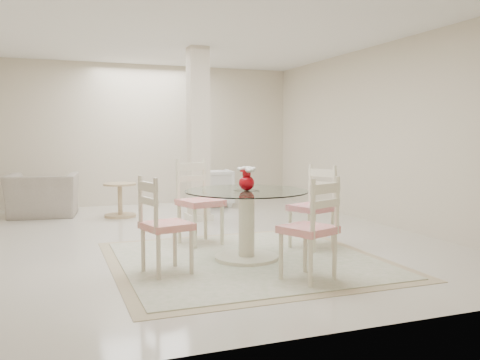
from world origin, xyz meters
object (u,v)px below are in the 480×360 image
object	(u,v)px
dining_chair_east	(315,200)
dining_chair_north	(197,195)
dining_table	(247,225)
side_table	(120,201)
column	(198,135)
red_vase	(247,178)
dining_chair_south	(314,222)
dining_chair_west	(160,218)
armchair_white	(211,188)
recliner_taupe	(43,195)

from	to	relation	value
dining_chair_east	dining_chair_north	size ratio (longest dim) A/B	0.94
dining_table	side_table	bearing A→B (deg)	104.46
column	red_vase	distance (m)	2.75
dining_table	dining_chair_south	distance (m)	1.03
red_vase	side_table	xyz separation A→B (m)	(-0.90, 3.46, -0.63)
dining_table	side_table	world-z (taller)	dining_table
red_vase	dining_chair_east	size ratio (longest dim) A/B	0.24
dining_chair_west	side_table	world-z (taller)	dining_chair_west
dining_chair_west	armchair_white	distance (m)	4.82
red_vase	dining_chair_east	world-z (taller)	dining_chair_east
dining_chair_east	dining_chair_west	bearing A→B (deg)	-97.62
column	dining_chair_east	size ratio (longest dim) A/B	2.48
column	dining_chair_south	distance (m)	3.77
dining_table	red_vase	world-z (taller)	red_vase
armchair_white	side_table	world-z (taller)	armchair_white
column	dining_chair_north	xyz separation A→B (m)	(-0.50, -1.71, -0.74)
dining_chair_east	armchair_white	bearing A→B (deg)	158.27
recliner_taupe	side_table	bearing A→B (deg)	165.59
side_table	dining_chair_east	bearing A→B (deg)	-59.53
red_vase	dining_chair_west	distance (m)	1.07
dining_chair_south	dining_chair_east	bearing A→B (deg)	-142.03
column	side_table	xyz separation A→B (m)	(-1.13, 0.76, -1.09)
dining_table	dining_chair_south	size ratio (longest dim) A/B	1.23
dining_chair_south	dining_chair_north	bearing A→B (deg)	-97.26
dining_table	dining_chair_east	distance (m)	1.04
column	armchair_white	world-z (taller)	column
dining_chair_south	armchair_white	size ratio (longest dim) A/B	1.37
red_vase	dining_chair_north	distance (m)	1.06
column	dining_chair_north	bearing A→B (deg)	-106.35
armchair_white	side_table	xyz separation A→B (m)	(-1.79, -0.70, -0.10)
dining_chair_south	recliner_taupe	world-z (taller)	dining_chair_south
dining_chair_west	dining_chair_south	xyz separation A→B (m)	(1.26, -0.72, 0.01)
dining_chair_east	dining_chair_north	distance (m)	1.44
recliner_taupe	red_vase	bearing A→B (deg)	126.03
red_vase	dining_chair_south	distance (m)	1.07
dining_chair_south	side_table	distance (m)	4.60
side_table	armchair_white	bearing A→B (deg)	21.49
red_vase	dining_table	bearing A→B (deg)	146.31
dining_chair_east	armchair_white	size ratio (longest dim) A/B	1.40
recliner_taupe	armchair_white	size ratio (longest dim) A/B	1.41
dining_table	red_vase	bearing A→B (deg)	-33.69
dining_chair_west	armchair_white	bearing A→B (deg)	-37.05
dining_chair_north	dining_chair_west	distance (m)	1.45
red_vase	side_table	distance (m)	3.63
dining_chair_south	side_table	world-z (taller)	dining_chair_south
column	dining_chair_east	xyz separation A→B (m)	(0.75, -2.43, -0.78)
dining_chair_north	side_table	xyz separation A→B (m)	(-0.62, 2.47, -0.35)
column	dining_chair_north	size ratio (longest dim) A/B	2.32
dining_chair_east	dining_chair_north	bearing A→B (deg)	-142.74
dining_table	side_table	size ratio (longest dim) A/B	2.35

